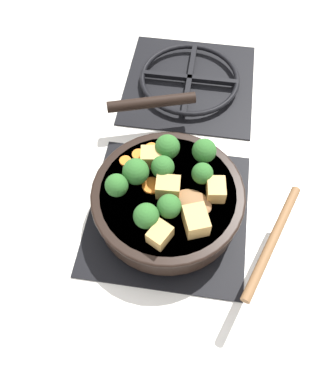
# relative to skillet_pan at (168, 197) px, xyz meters

# --- Properties ---
(ground_plane) EXTENTS (2.40, 2.40, 0.00)m
(ground_plane) POSITION_rel_skillet_pan_xyz_m (0.00, -0.00, -0.06)
(ground_plane) COLOR white
(front_burner_grate) EXTENTS (0.31, 0.31, 0.03)m
(front_burner_grate) POSITION_rel_skillet_pan_xyz_m (0.00, -0.00, -0.05)
(front_burner_grate) COLOR black
(front_burner_grate) RESTS_ON ground_plane
(rear_burner_grate) EXTENTS (0.31, 0.31, 0.03)m
(rear_burner_grate) POSITION_rel_skillet_pan_xyz_m (0.00, 0.36, -0.05)
(rear_burner_grate) COLOR black
(rear_burner_grate) RESTS_ON ground_plane
(skillet_pan) EXTENTS (0.30, 0.40, 0.06)m
(skillet_pan) POSITION_rel_skillet_pan_xyz_m (0.00, 0.00, 0.00)
(skillet_pan) COLOR black
(skillet_pan) RESTS_ON front_burner_grate
(wooden_spoon) EXTENTS (0.23, 0.22, 0.02)m
(wooden_spoon) POSITION_rel_skillet_pan_xyz_m (0.12, -0.05, 0.03)
(wooden_spoon) COLOR brown
(wooden_spoon) RESTS_ON skillet_pan
(tofu_cube_center_large) EXTENTS (0.04, 0.04, 0.03)m
(tofu_cube_center_large) POSITION_rel_skillet_pan_xyz_m (-0.04, 0.06, 0.04)
(tofu_cube_center_large) COLOR tan
(tofu_cube_center_large) RESTS_ON skillet_pan
(tofu_cube_near_handle) EXTENTS (0.04, 0.04, 0.03)m
(tofu_cube_near_handle) POSITION_rel_skillet_pan_xyz_m (0.08, 0.00, 0.04)
(tofu_cube_near_handle) COLOR tan
(tofu_cube_near_handle) RESTS_ON skillet_pan
(tofu_cube_east_chunk) EXTENTS (0.05, 0.06, 0.04)m
(tofu_cube_east_chunk) POSITION_rel_skillet_pan_xyz_m (0.06, -0.06, 0.04)
(tofu_cube_east_chunk) COLOR tan
(tofu_cube_east_chunk) RESTS_ON skillet_pan
(tofu_cube_west_chunk) EXTENTS (0.05, 0.05, 0.03)m
(tofu_cube_west_chunk) POSITION_rel_skillet_pan_xyz_m (0.00, -0.09, 0.04)
(tofu_cube_west_chunk) COLOR tan
(tofu_cube_west_chunk) RESTS_ON skillet_pan
(tofu_cube_back_piece) EXTENTS (0.04, 0.04, 0.03)m
(tofu_cube_back_piece) POSITION_rel_skillet_pan_xyz_m (0.01, 0.00, 0.04)
(tofu_cube_back_piece) COLOR tan
(tofu_cube_back_piece) RESTS_ON skillet_pan
(broccoli_floret_near_spoon) EXTENTS (0.05, 0.05, 0.05)m
(broccoli_floret_near_spoon) POSITION_rel_skillet_pan_xyz_m (-0.01, 0.07, 0.05)
(broccoli_floret_near_spoon) COLOR #709956
(broccoli_floret_near_spoon) RESTS_ON skillet_pan
(broccoli_floret_center_top) EXTENTS (0.04, 0.04, 0.05)m
(broccoli_floret_center_top) POSITION_rel_skillet_pan_xyz_m (0.06, 0.03, 0.05)
(broccoli_floret_center_top) COLOR #709956
(broccoli_floret_center_top) RESTS_ON skillet_pan
(broccoli_floret_east_rim) EXTENTS (0.04, 0.04, 0.05)m
(broccoli_floret_east_rim) POSITION_rel_skillet_pan_xyz_m (-0.09, -0.02, 0.05)
(broccoli_floret_east_rim) COLOR #709956
(broccoli_floret_east_rim) RESTS_ON skillet_pan
(broccoli_floret_west_rim) EXTENTS (0.04, 0.04, 0.05)m
(broccoli_floret_west_rim) POSITION_rel_skillet_pan_xyz_m (-0.01, 0.03, 0.05)
(broccoli_floret_west_rim) COLOR #709956
(broccoli_floret_west_rim) RESTS_ON skillet_pan
(broccoli_floret_north_edge) EXTENTS (0.05, 0.05, 0.05)m
(broccoli_floret_north_edge) POSITION_rel_skillet_pan_xyz_m (-0.06, 0.01, 0.05)
(broccoli_floret_north_edge) COLOR #709956
(broccoli_floret_north_edge) RESTS_ON skillet_pan
(broccoli_floret_south_cluster) EXTENTS (0.04, 0.04, 0.05)m
(broccoli_floret_south_cluster) POSITION_rel_skillet_pan_xyz_m (0.01, -0.05, 0.05)
(broccoli_floret_south_cluster) COLOR #709956
(broccoli_floret_south_cluster) RESTS_ON skillet_pan
(broccoli_floret_mid_floret) EXTENTS (0.04, 0.04, 0.05)m
(broccoli_floret_mid_floret) POSITION_rel_skillet_pan_xyz_m (-0.03, -0.07, 0.05)
(broccoli_floret_mid_floret) COLOR #709956
(broccoli_floret_mid_floret) RESTS_ON skillet_pan
(broccoli_floret_small_inner) EXTENTS (0.04, 0.04, 0.05)m
(broccoli_floret_small_inner) POSITION_rel_skillet_pan_xyz_m (0.06, 0.08, 0.05)
(broccoli_floret_small_inner) COLOR #709956
(broccoli_floret_small_inner) RESTS_ON skillet_pan
(carrot_slice_orange_thin) EXTENTS (0.03, 0.03, 0.01)m
(carrot_slice_orange_thin) POSITION_rel_skillet_pan_xyz_m (-0.03, 0.00, 0.03)
(carrot_slice_orange_thin) COLOR orange
(carrot_slice_orange_thin) RESTS_ON skillet_pan
(carrot_slice_near_center) EXTENTS (0.02, 0.02, 0.01)m
(carrot_slice_near_center) POSITION_rel_skillet_pan_xyz_m (-0.04, 0.09, 0.03)
(carrot_slice_near_center) COLOR orange
(carrot_slice_near_center) RESTS_ON skillet_pan
(carrot_slice_edge_slice) EXTENTS (0.02, 0.02, 0.01)m
(carrot_slice_edge_slice) POSITION_rel_skillet_pan_xyz_m (-0.09, 0.05, 0.03)
(carrot_slice_edge_slice) COLOR orange
(carrot_slice_edge_slice) RESTS_ON skillet_pan
(carrot_slice_under_broccoli) EXTENTS (0.02, 0.02, 0.01)m
(carrot_slice_under_broccoli) POSITION_rel_skillet_pan_xyz_m (-0.07, 0.07, 0.03)
(carrot_slice_under_broccoli) COLOR orange
(carrot_slice_under_broccoli) RESTS_ON skillet_pan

